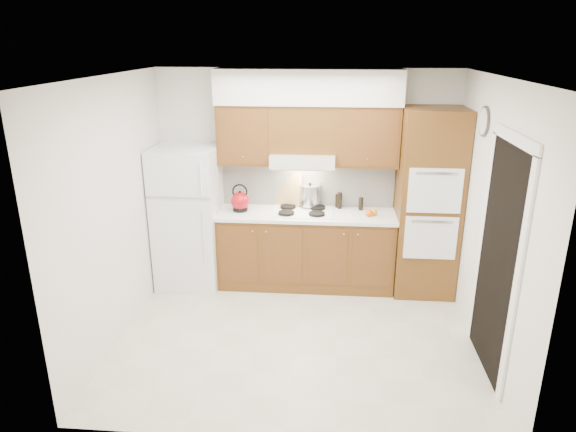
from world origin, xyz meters
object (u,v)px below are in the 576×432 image
object	(u,v)px
stock_pot	(310,196)
oven_cabinet	(428,203)
fridge	(189,217)
kettle	(240,201)

from	to	relation	value
stock_pot	oven_cabinet	bearing A→B (deg)	-9.18
fridge	kettle	size ratio (longest dim) A/B	7.69
kettle	stock_pot	bearing A→B (deg)	-4.27
oven_cabinet	fridge	bearing A→B (deg)	-179.30
kettle	fridge	bearing A→B (deg)	167.89
fridge	kettle	distance (m)	0.67
oven_cabinet	kettle	xyz separation A→B (m)	(-2.21, 0.03, -0.04)
oven_cabinet	stock_pot	xyz separation A→B (m)	(-1.38, 0.22, -0.00)
kettle	stock_pot	xyz separation A→B (m)	(0.83, 0.20, 0.03)
fridge	oven_cabinet	size ratio (longest dim) A/B	0.78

